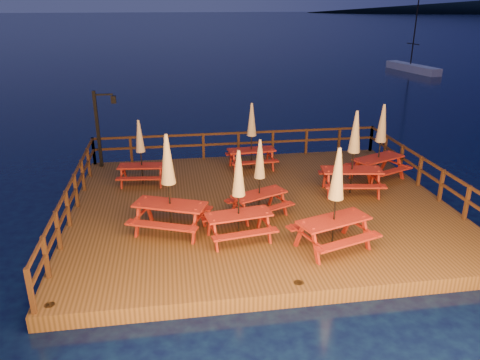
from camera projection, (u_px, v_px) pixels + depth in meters
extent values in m
plane|color=black|center=(261.00, 215.00, 15.36)|extent=(500.00, 500.00, 0.00)
cube|color=#473117|center=(261.00, 209.00, 15.29)|extent=(12.00, 10.00, 0.40)
cylinder|color=#3A2112|center=(54.00, 331.00, 10.43)|extent=(0.24, 0.24, 1.40)
cylinder|color=#3A2112|center=(103.00, 182.00, 18.91)|extent=(0.24, 0.24, 1.40)
cylinder|color=#3A2112|center=(297.00, 307.00, 11.23)|extent=(0.24, 0.24, 1.40)
cylinder|color=#3A2112|center=(239.00, 175.00, 19.71)|extent=(0.24, 0.24, 1.40)
cylinder|color=#3A2112|center=(365.00, 168.00, 20.51)|extent=(0.24, 0.24, 1.40)
cube|color=#3A2112|center=(238.00, 133.00, 19.30)|extent=(11.70, 0.06, 0.09)
cube|color=#3A2112|center=(238.00, 143.00, 19.47)|extent=(11.70, 0.06, 0.09)
cube|color=#3A2112|center=(124.00, 150.00, 18.82)|extent=(0.10, 0.10, 1.10)
cube|color=#3A2112|center=(238.00, 145.00, 19.49)|extent=(0.10, 0.10, 1.10)
cube|color=#3A2112|center=(346.00, 140.00, 20.15)|extent=(0.10, 0.10, 1.10)
cube|color=#3A2112|center=(70.00, 184.00, 14.00)|extent=(0.06, 9.70, 0.09)
cube|color=#3A2112|center=(72.00, 197.00, 14.16)|extent=(0.06, 9.70, 0.09)
cube|color=#3A2112|center=(42.00, 266.00, 10.61)|extent=(0.10, 0.10, 1.10)
cube|color=#3A2112|center=(72.00, 199.00, 14.18)|extent=(0.10, 0.10, 1.10)
cube|color=#3A2112|center=(90.00, 159.00, 17.76)|extent=(0.10, 0.10, 1.10)
cube|color=#3A2112|center=(432.00, 164.00, 15.67)|extent=(0.06, 9.70, 0.09)
cube|color=#3A2112|center=(430.00, 176.00, 15.83)|extent=(0.06, 9.70, 0.09)
cube|color=#3A2112|center=(430.00, 178.00, 15.85)|extent=(0.10, 0.10, 1.10)
cube|color=#3A2112|center=(381.00, 145.00, 19.43)|extent=(0.10, 0.10, 1.10)
cube|color=black|center=(98.00, 130.00, 18.07)|extent=(0.12, 0.12, 3.00)
cube|color=black|center=(103.00, 95.00, 17.63)|extent=(0.70, 0.06, 0.06)
cube|color=black|center=(113.00, 100.00, 17.76)|extent=(0.18, 0.18, 0.28)
sphere|color=#FFC266|center=(113.00, 100.00, 17.76)|extent=(0.14, 0.14, 0.14)
cube|color=white|center=(412.00, 69.00, 45.35)|extent=(2.35, 7.03, 0.89)
cylinder|color=black|center=(417.00, 16.00, 44.04)|extent=(0.12, 0.12, 9.89)
cylinder|color=black|center=(413.00, 44.00, 44.97)|extent=(0.38, 1.77, 0.08)
cube|color=maroon|center=(334.00, 220.00, 12.23)|extent=(2.09, 1.34, 0.05)
cube|color=maroon|center=(318.00, 221.00, 12.89)|extent=(1.95, 0.90, 0.05)
cube|color=maroon|center=(349.00, 242.00, 11.81)|extent=(1.95, 0.90, 0.05)
cube|color=maroon|center=(300.00, 235.00, 12.33)|extent=(0.10, 0.12, 0.81)
cube|color=maroon|center=(316.00, 247.00, 11.74)|extent=(0.10, 0.12, 0.81)
cube|color=maroon|center=(348.00, 222.00, 13.02)|extent=(0.10, 0.12, 0.81)
cube|color=maroon|center=(366.00, 233.00, 12.43)|extent=(0.10, 0.12, 0.81)
cylinder|color=black|center=(335.00, 201.00, 12.04)|extent=(0.05, 0.05, 2.71)
cone|color=tan|center=(338.00, 174.00, 11.76)|extent=(0.39, 0.39, 1.36)
sphere|color=black|center=(340.00, 150.00, 11.53)|extent=(0.08, 0.08, 0.08)
cube|color=maroon|center=(259.00, 194.00, 14.16)|extent=(1.81, 1.27, 0.05)
cube|color=maroon|center=(249.00, 196.00, 14.71)|extent=(1.65, 0.91, 0.05)
cube|color=maroon|center=(270.00, 209.00, 13.82)|extent=(1.65, 0.91, 0.05)
cube|color=maroon|center=(234.00, 206.00, 14.18)|extent=(0.09, 0.11, 0.70)
cube|color=maroon|center=(245.00, 213.00, 13.70)|extent=(0.09, 0.11, 0.70)
cube|color=maroon|center=(272.00, 196.00, 14.88)|extent=(0.09, 0.11, 0.70)
cube|color=maroon|center=(284.00, 203.00, 14.39)|extent=(0.09, 0.11, 0.70)
cylinder|color=black|center=(259.00, 180.00, 13.99)|extent=(0.04, 0.04, 2.34)
cone|color=tan|center=(260.00, 159.00, 13.75)|extent=(0.34, 0.34, 1.17)
sphere|color=black|center=(260.00, 141.00, 13.56)|extent=(0.07, 0.07, 0.07)
cube|color=maroon|center=(251.00, 150.00, 18.11)|extent=(1.85, 0.82, 0.05)
cube|color=maroon|center=(248.00, 153.00, 18.77)|extent=(1.83, 0.40, 0.05)
cube|color=maroon|center=(255.00, 162.00, 17.67)|extent=(1.83, 0.40, 0.05)
cube|color=maroon|center=(231.00, 158.00, 18.40)|extent=(0.07, 0.10, 0.76)
cube|color=maroon|center=(234.00, 163.00, 17.79)|extent=(0.07, 0.10, 0.76)
cube|color=maroon|center=(268.00, 155.00, 18.70)|extent=(0.07, 0.10, 0.76)
cube|color=maroon|center=(272.00, 160.00, 18.10)|extent=(0.07, 0.10, 0.76)
cylinder|color=black|center=(252.00, 137.00, 17.93)|extent=(0.04, 0.04, 2.52)
cone|color=tan|center=(252.00, 119.00, 17.67)|extent=(0.36, 0.36, 1.26)
sphere|color=black|center=(252.00, 104.00, 17.46)|extent=(0.07, 0.07, 0.07)
cube|color=maroon|center=(170.00, 204.00, 13.10)|extent=(2.16, 1.49, 0.06)
cube|color=maroon|center=(179.00, 206.00, 13.83)|extent=(1.98, 1.06, 0.06)
cube|color=maroon|center=(161.00, 226.00, 12.62)|extent=(1.98, 1.06, 0.06)
cube|color=maroon|center=(149.00, 210.00, 13.77)|extent=(0.10, 0.13, 0.84)
cube|color=maroon|center=(138.00, 220.00, 13.11)|extent=(0.10, 0.13, 0.84)
cube|color=maroon|center=(203.00, 215.00, 13.41)|extent=(0.10, 0.13, 0.84)
cube|color=maroon|center=(195.00, 227.00, 12.74)|extent=(0.10, 0.13, 0.84)
cylinder|color=black|center=(169.00, 186.00, 12.90)|extent=(0.05, 0.05, 2.79)
cone|color=tan|center=(167.00, 159.00, 12.62)|extent=(0.40, 0.40, 1.40)
sphere|color=black|center=(166.00, 136.00, 12.38)|extent=(0.08, 0.08, 0.08)
cube|color=maroon|center=(239.00, 214.00, 12.71)|extent=(1.89, 0.97, 0.05)
cube|color=maroon|center=(232.00, 215.00, 13.35)|extent=(1.82, 0.56, 0.05)
cube|color=maroon|center=(246.00, 234.00, 12.28)|extent=(1.82, 0.56, 0.05)
cube|color=maroon|center=(209.00, 225.00, 12.92)|extent=(0.07, 0.11, 0.75)
cube|color=maroon|center=(215.00, 236.00, 12.33)|extent=(0.07, 0.11, 0.75)
cube|color=maroon|center=(260.00, 218.00, 13.35)|extent=(0.07, 0.11, 0.75)
cube|color=maroon|center=(268.00, 228.00, 12.76)|extent=(0.07, 0.11, 0.75)
cylinder|color=black|center=(239.00, 198.00, 12.52)|extent=(0.04, 0.04, 2.50)
cone|color=tan|center=(239.00, 173.00, 12.27)|extent=(0.36, 0.36, 1.25)
sphere|color=black|center=(239.00, 152.00, 12.06)|extent=(0.07, 0.07, 0.07)
cube|color=maroon|center=(352.00, 170.00, 15.76)|extent=(2.09, 1.07, 0.06)
cube|color=maroon|center=(347.00, 172.00, 16.50)|extent=(2.02, 0.61, 0.06)
cube|color=maroon|center=(356.00, 187.00, 15.26)|extent=(2.02, 0.61, 0.06)
cube|color=maroon|center=(325.00, 178.00, 16.25)|extent=(0.08, 0.12, 0.83)
cube|color=maroon|center=(328.00, 186.00, 15.57)|extent=(0.08, 0.12, 0.83)
cube|color=maroon|center=(372.00, 178.00, 16.25)|extent=(0.08, 0.12, 0.83)
cube|color=maroon|center=(378.00, 185.00, 15.57)|extent=(0.08, 0.12, 0.83)
cylinder|color=black|center=(353.00, 154.00, 15.56)|extent=(0.05, 0.05, 2.78)
cone|color=tan|center=(355.00, 132.00, 15.28)|extent=(0.40, 0.40, 1.39)
sphere|color=black|center=(357.00, 112.00, 15.04)|extent=(0.08, 0.08, 0.08)
cube|color=maroon|center=(142.00, 166.00, 16.61)|extent=(1.70, 0.82, 0.05)
cube|color=maroon|center=(145.00, 168.00, 17.22)|extent=(1.66, 0.44, 0.05)
cube|color=maroon|center=(140.00, 178.00, 16.20)|extent=(1.66, 0.44, 0.05)
cube|color=maroon|center=(125.00, 172.00, 16.99)|extent=(0.06, 0.10, 0.68)
cube|color=maroon|center=(122.00, 178.00, 16.43)|extent=(0.06, 0.10, 0.68)
cube|color=maroon|center=(163.00, 172.00, 17.04)|extent=(0.06, 0.10, 0.68)
cube|color=maroon|center=(161.00, 177.00, 16.48)|extent=(0.06, 0.10, 0.68)
cylinder|color=black|center=(141.00, 154.00, 16.44)|extent=(0.04, 0.04, 2.28)
cone|color=tan|center=(139.00, 136.00, 16.21)|extent=(0.33, 0.33, 1.14)
sphere|color=black|center=(138.00, 121.00, 16.02)|extent=(0.06, 0.06, 0.06)
cube|color=maroon|center=(379.00, 158.00, 17.02)|extent=(2.09, 1.47, 0.05)
cube|color=maroon|center=(364.00, 161.00, 17.65)|extent=(1.91, 1.05, 0.05)
cube|color=maroon|center=(392.00, 171.00, 16.63)|extent=(1.91, 1.05, 0.05)
cube|color=maroon|center=(354.00, 170.00, 17.05)|extent=(0.10, 0.13, 0.81)
cube|color=maroon|center=(369.00, 175.00, 16.48)|extent=(0.10, 0.13, 0.81)
cube|color=maroon|center=(385.00, 162.00, 17.85)|extent=(0.10, 0.13, 0.81)
cube|color=maroon|center=(400.00, 167.00, 17.29)|extent=(0.10, 0.13, 0.81)
cylinder|color=black|center=(380.00, 144.00, 16.83)|extent=(0.05, 0.05, 2.71)
cone|color=tan|center=(382.00, 123.00, 16.55)|extent=(0.39, 0.39, 1.35)
sphere|color=black|center=(384.00, 106.00, 16.32)|extent=(0.08, 0.08, 0.08)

